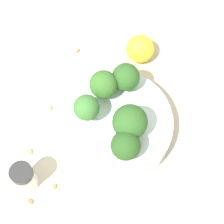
{
  "coord_description": "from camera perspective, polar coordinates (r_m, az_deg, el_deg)",
  "views": [
    {
      "loc": [
        0.25,
        0.08,
        0.61
      ],
      "look_at": [
        0.0,
        0.0,
        0.07
      ],
      "focal_mm": 60.0,
      "sensor_mm": 36.0,
      "label": 1
    }
  ],
  "objects": [
    {
      "name": "almond_crumb_0",
      "position": [
        0.63,
        -8.71,
        -11.09
      ],
      "size": [
        0.01,
        0.01,
        0.01
      ],
      "primitive_type": "cube",
      "rotation": [
        0.0,
        0.0,
        3.32
      ],
      "color": "olive",
      "rests_on": "ground_plane"
    },
    {
      "name": "almond_crumb_3",
      "position": [
        0.63,
        -12.36,
        -13.15
      ],
      "size": [
        0.01,
        0.01,
        0.01
      ],
      "primitive_type": "cube",
      "rotation": [
        0.0,
        0.0,
        4.51
      ],
      "color": "olive",
      "rests_on": "ground_plane"
    },
    {
      "name": "broccoli_floret_3",
      "position": [
        0.62,
        -1.31,
        4.18
      ],
      "size": [
        0.05,
        0.05,
        0.06
      ],
      "color": "#84AD66",
      "rests_on": "bowl"
    },
    {
      "name": "almond_crumb_4",
      "position": [
        0.68,
        -9.04,
        0.72
      ],
      "size": [
        0.01,
        0.01,
        0.01
      ],
      "primitive_type": "cube",
      "rotation": [
        0.0,
        0.0,
        2.25
      ],
      "color": "olive",
      "rests_on": "ground_plane"
    },
    {
      "name": "broccoli_floret_4",
      "position": [
        0.63,
        2.04,
        5.33
      ],
      "size": [
        0.05,
        0.05,
        0.05
      ],
      "color": "#7A9E5B",
      "rests_on": "bowl"
    },
    {
      "name": "broccoli_floret_0",
      "position": [
        0.58,
        2.75,
        -1.57
      ],
      "size": [
        0.06,
        0.06,
        0.07
      ],
      "color": "#84AD66",
      "rests_on": "bowl"
    },
    {
      "name": "pepper_shaker",
      "position": [
        0.61,
        -13.19,
        -9.67
      ],
      "size": [
        0.04,
        0.04,
        0.06
      ],
      "color": "silver",
      "rests_on": "ground_plane"
    },
    {
      "name": "ground_plane",
      "position": [
        0.66,
        -0.0,
        -2.74
      ],
      "size": [
        3.0,
        3.0,
        0.0
      ],
      "primitive_type": "plane",
      "color": "beige"
    },
    {
      "name": "broccoli_floret_1",
      "position": [
        0.58,
        2.1,
        -5.17
      ],
      "size": [
        0.05,
        0.05,
        0.06
      ],
      "color": "#7A9E5B",
      "rests_on": "bowl"
    },
    {
      "name": "almond_crumb_2",
      "position": [
        0.66,
        -12.46,
        -5.88
      ],
      "size": [
        0.01,
        0.01,
        0.01
      ],
      "primitive_type": "cube",
      "rotation": [
        0.0,
        0.0,
        0.53
      ],
      "color": "tan",
      "rests_on": "ground_plane"
    },
    {
      "name": "broccoli_floret_2",
      "position": [
        0.6,
        -3.91,
        0.62
      ],
      "size": [
        0.04,
        0.04,
        0.06
      ],
      "color": "#84AD66",
      "rests_on": "bowl"
    },
    {
      "name": "bowl",
      "position": [
        0.64,
        -0.0,
        -2.05
      ],
      "size": [
        0.21,
        0.21,
        0.04
      ],
      "primitive_type": "cylinder",
      "color": "silver",
      "rests_on": "ground_plane"
    },
    {
      "name": "almond_crumb_1",
      "position": [
        0.74,
        -5.24,
        9.4
      ],
      "size": [
        0.01,
        0.01,
        0.01
      ],
      "primitive_type": "cube",
      "rotation": [
        0.0,
        0.0,
        2.89
      ],
      "color": "olive",
      "rests_on": "ground_plane"
    },
    {
      "name": "lemon_wedge",
      "position": [
        0.72,
        4.14,
        9.64
      ],
      "size": [
        0.05,
        0.05,
        0.05
      ],
      "primitive_type": "sphere",
      "color": "yellow",
      "rests_on": "ground_plane"
    }
  ]
}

